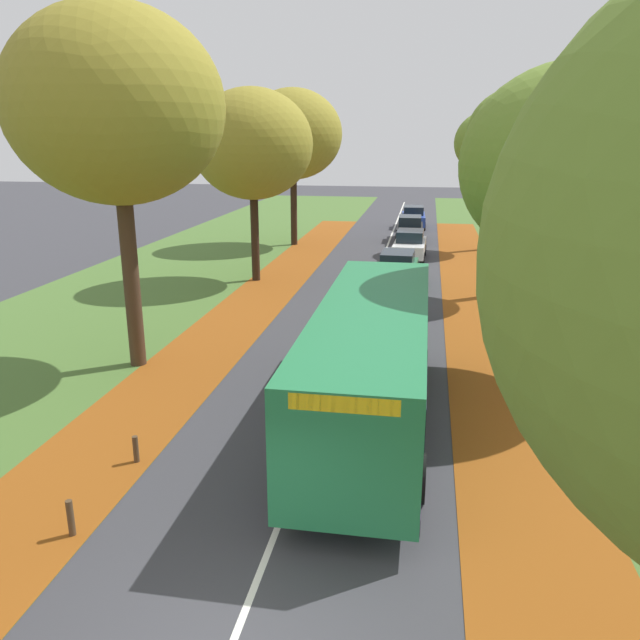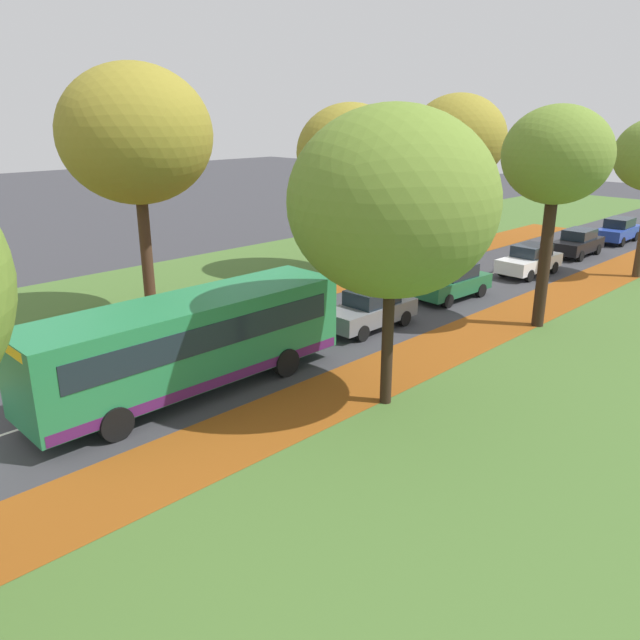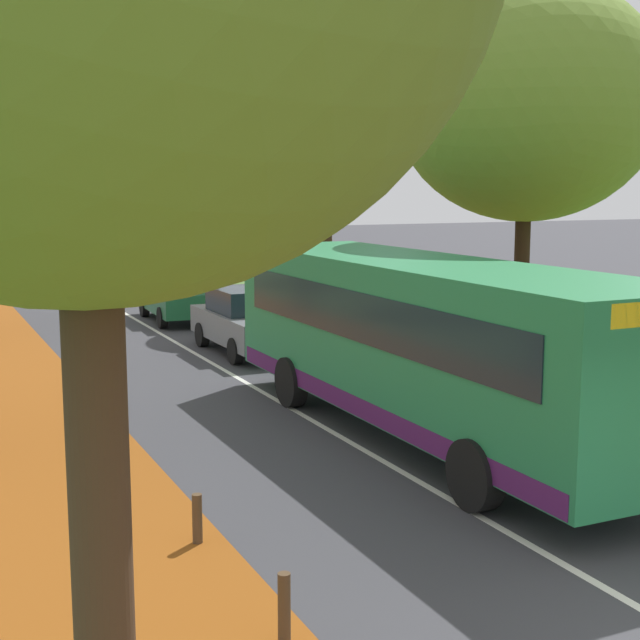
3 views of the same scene
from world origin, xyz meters
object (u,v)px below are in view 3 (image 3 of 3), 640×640
bus (425,338)px  car_white_third_in_line (137,275)px  car_blue_trailing (76,253)px  tree_right_near (527,102)px  tree_right_mid (325,104)px  bollard_fourth (197,519)px  car_grey_lead (247,321)px  car_green_following (177,295)px  car_black_fourth_in_line (98,262)px  tree_right_far (211,137)px  bollard_third (284,609)px

bus → car_white_third_in_line: 21.31m
bus → car_blue_trailing: 33.78m
tree_right_near → tree_right_mid: size_ratio=1.00×
tree_right_mid → bus: tree_right_mid is taller
bollard_fourth → car_grey_lead: bearing=66.9°
car_green_following → car_black_fourth_in_line: size_ratio=1.01×
tree_right_mid → car_grey_lead: bearing=-131.8°
car_green_following → bus: bearing=-89.6°
tree_right_mid → car_green_following: tree_right_mid is taller
tree_right_near → tree_right_far: (-0.27, 21.29, 0.27)m
bollard_third → tree_right_far: bearing=73.0°
tree_right_mid → bus: bearing=-108.7°
bus → car_grey_lead: size_ratio=2.48×
tree_right_near → car_blue_trailing: tree_right_near is taller
tree_right_mid → car_white_third_in_line: 10.59m
car_green_following → car_white_third_in_line: bearing=86.9°
car_white_third_in_line → car_grey_lead: bearing=-91.2°
tree_right_far → bollard_fourth: (-9.33, -27.73, -5.97)m
tree_right_near → bus: (-4.80, -3.70, -4.31)m
car_grey_lead → bus: bearing=-89.9°
car_blue_trailing → car_grey_lead: bearing=-90.3°
tree_right_near → car_green_following: size_ratio=2.03×
car_grey_lead → car_green_following: (-0.10, 5.97, 0.00)m
tree_right_mid → car_grey_lead: size_ratio=2.07×
tree_right_near → tree_right_mid: tree_right_mid is taller
tree_right_mid → bollard_third: tree_right_mid is taller
tree_right_mid → car_black_fourth_in_line: 15.89m
bus → car_black_fourth_in_line: (0.04, 27.70, -0.89)m
car_green_following → car_blue_trailing: 19.29m
tree_right_near → car_blue_trailing: bearing=98.8°
tree_right_far → car_black_fourth_in_line: tree_right_far is taller
bollard_third → car_green_following: bearing=76.8°
tree_right_far → car_grey_lead: size_ratio=1.95×
bollard_fourth → car_blue_trailing: size_ratio=0.14×
car_green_following → car_blue_trailing: size_ratio=1.00×
car_white_third_in_line → car_blue_trailing: same height
car_green_following → bollard_third: bearing=-103.2°
bollard_fourth → car_white_third_in_line: size_ratio=0.14×
tree_right_near → car_green_following: 12.93m
bollard_third → car_white_third_in_line: 27.10m
bollard_fourth → car_white_third_in_line: bearing=78.1°
bus → car_black_fourth_in_line: size_ratio=2.46×
bollard_fourth → car_blue_trailing: (4.92, 36.50, 0.51)m
bollard_third → car_grey_lead: car_grey_lead is taller
bollard_third → tree_right_near: bearing=43.4°
tree_right_near → car_black_fourth_in_line: size_ratio=2.04×
bollard_fourth → car_black_fourth_in_line: car_black_fourth_in_line is taller
tree_right_far → car_blue_trailing: 11.24m
tree_right_far → bollard_fourth: 29.86m
tree_right_far → car_grey_lead: 17.95m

